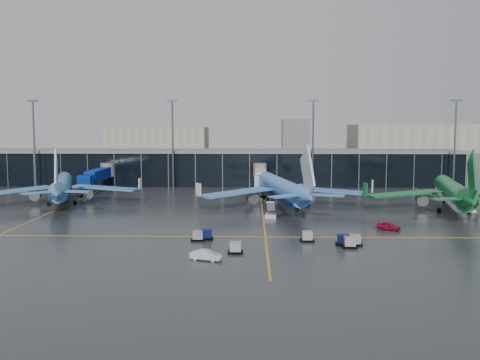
{
  "coord_description": "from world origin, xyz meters",
  "views": [
    {
      "loc": [
        7.81,
        -102.43,
        18.83
      ],
      "look_at": [
        5.0,
        18.0,
        6.0
      ],
      "focal_mm": 40.0,
      "sensor_mm": 36.0,
      "label": 1
    }
  ],
  "objects_px": {
    "airliner_arkefly": "(61,176)",
    "service_van_red": "(389,226)",
    "airliner_klm_near": "(281,177)",
    "mobile_airstair": "(271,214)",
    "baggage_carts": "(284,240)",
    "airliner_aer_lingus": "(454,180)",
    "service_van_white": "(206,255)"
  },
  "relations": [
    {
      "from": "service_van_red",
      "to": "airliner_arkefly",
      "type": "bearing_deg",
      "value": 99.91
    },
    {
      "from": "airliner_aer_lingus",
      "to": "mobile_airstair",
      "type": "relative_size",
      "value": 12.69
    },
    {
      "from": "airliner_klm_near",
      "to": "airliner_aer_lingus",
      "type": "xyz_separation_m",
      "value": [
        36.5,
        -4.23,
        -0.23
      ]
    },
    {
      "from": "service_van_red",
      "to": "baggage_carts",
      "type": "bearing_deg",
      "value": 155.22
    },
    {
      "from": "airliner_aer_lingus",
      "to": "baggage_carts",
      "type": "distance_m",
      "value": 50.36
    },
    {
      "from": "baggage_carts",
      "to": "mobile_airstair",
      "type": "bearing_deg",
      "value": 93.01
    },
    {
      "from": "mobile_airstair",
      "to": "service_van_white",
      "type": "height_order",
      "value": "mobile_airstair"
    },
    {
      "from": "airliner_arkefly",
      "to": "service_van_red",
      "type": "xyz_separation_m",
      "value": [
        68.86,
        -29.6,
        -5.78
      ]
    },
    {
      "from": "airliner_arkefly",
      "to": "mobile_airstair",
      "type": "bearing_deg",
      "value": -37.05
    },
    {
      "from": "airliner_klm_near",
      "to": "baggage_carts",
      "type": "relative_size",
      "value": 1.69
    },
    {
      "from": "airliner_klm_near",
      "to": "service_van_red",
      "type": "relative_size",
      "value": 10.91
    },
    {
      "from": "baggage_carts",
      "to": "service_van_red",
      "type": "xyz_separation_m",
      "value": [
        19.16,
        12.0,
        -0.05
      ]
    },
    {
      "from": "airliner_klm_near",
      "to": "airliner_arkefly",
      "type": "bearing_deg",
      "value": 164.11
    },
    {
      "from": "airliner_arkefly",
      "to": "mobile_airstair",
      "type": "relative_size",
      "value": 12.24
    },
    {
      "from": "airliner_aer_lingus",
      "to": "service_van_red",
      "type": "height_order",
      "value": "airliner_aer_lingus"
    },
    {
      "from": "airliner_aer_lingus",
      "to": "baggage_carts",
      "type": "relative_size",
      "value": 1.63
    },
    {
      "from": "baggage_carts",
      "to": "airliner_arkefly",
      "type": "bearing_deg",
      "value": 140.07
    },
    {
      "from": "mobile_airstair",
      "to": "service_van_red",
      "type": "relative_size",
      "value": 0.83
    },
    {
      "from": "baggage_carts",
      "to": "service_van_white",
      "type": "distance_m",
      "value": 14.87
    },
    {
      "from": "baggage_carts",
      "to": "service_van_red",
      "type": "height_order",
      "value": "baggage_carts"
    },
    {
      "from": "airliner_arkefly",
      "to": "airliner_klm_near",
      "type": "xyz_separation_m",
      "value": [
        51.17,
        -4.83,
        0.47
      ]
    },
    {
      "from": "mobile_airstair",
      "to": "service_van_red",
      "type": "bearing_deg",
      "value": -24.25
    },
    {
      "from": "airliner_arkefly",
      "to": "airliner_aer_lingus",
      "type": "distance_m",
      "value": 88.14
    },
    {
      "from": "airliner_klm_near",
      "to": "mobile_airstair",
      "type": "xyz_separation_m",
      "value": [
        -2.73,
        -12.8,
        -6.18
      ]
    },
    {
      "from": "baggage_carts",
      "to": "mobile_airstair",
      "type": "xyz_separation_m",
      "value": [
        -1.26,
        23.97,
        0.01
      ]
    },
    {
      "from": "airliner_klm_near",
      "to": "baggage_carts",
      "type": "bearing_deg",
      "value": -102.79
    },
    {
      "from": "airliner_klm_near",
      "to": "service_van_red",
      "type": "xyz_separation_m",
      "value": [
        17.69,
        -24.77,
        -6.24
      ]
    },
    {
      "from": "airliner_arkefly",
      "to": "baggage_carts",
      "type": "height_order",
      "value": "airliner_arkefly"
    },
    {
      "from": "airliner_klm_near",
      "to": "airliner_aer_lingus",
      "type": "bearing_deg",
      "value": -17.1
    },
    {
      "from": "airliner_klm_near",
      "to": "airliner_aer_lingus",
      "type": "height_order",
      "value": "airliner_klm_near"
    },
    {
      "from": "baggage_carts",
      "to": "service_van_white",
      "type": "height_order",
      "value": "baggage_carts"
    },
    {
      "from": "airliner_arkefly",
      "to": "service_van_white",
      "type": "height_order",
      "value": "airliner_arkefly"
    }
  ]
}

